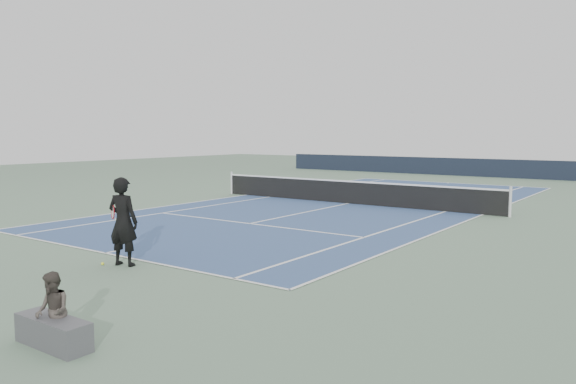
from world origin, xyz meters
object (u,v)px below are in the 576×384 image
Objects in this scene: tennis_player at (123,222)px; tennis_ball at (103,264)px; spectator_bench at (53,321)px; tennis_net at (349,192)px.

tennis_ball is at bearing -146.39° from tennis_player.
tennis_ball is 0.05× the size of spectator_bench.
tennis_player reaches higher than tennis_net.
tennis_ball is at bearing -85.66° from tennis_net.
tennis_player reaches higher than tennis_ball.
spectator_bench is (3.09, -3.60, -0.62)m from tennis_player.
tennis_net is at bearing 96.29° from tennis_player.
tennis_ball is (-0.41, -0.27, -0.94)m from tennis_player.
spectator_bench is (4.45, -15.99, -0.15)m from tennis_net.
tennis_player reaches higher than spectator_bench.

